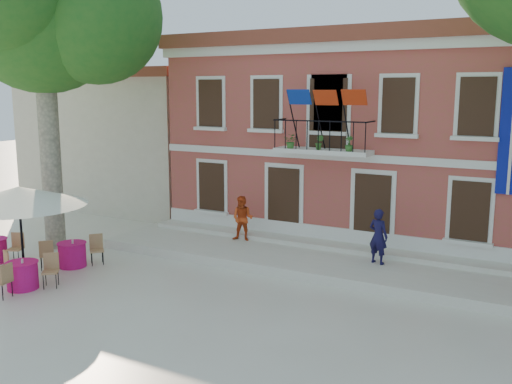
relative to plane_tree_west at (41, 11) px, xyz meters
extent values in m
plane|color=beige|center=(6.59, -1.98, -8.03)|extent=(90.00, 90.00, 0.00)
cube|color=#B44144|center=(8.59, 8.02, -4.53)|extent=(13.00, 8.00, 7.00)
cube|color=brown|center=(8.59, 8.02, -0.78)|extent=(13.50, 8.50, 0.50)
cube|color=silver|center=(8.59, 4.07, -1.18)|extent=(13.30, 0.35, 0.35)
cube|color=silver|center=(8.59, 3.57, -4.53)|extent=(3.20, 0.90, 0.15)
cube|color=black|center=(8.59, 3.17, -3.53)|extent=(3.20, 0.04, 0.04)
cube|color=navy|center=(7.69, 2.82, -2.78)|extent=(0.76, 0.27, 0.47)
cube|color=#B7290C|center=(8.59, 2.82, -2.78)|extent=(0.76, 0.29, 0.47)
cube|color=#B7290C|center=(9.49, 2.82, -2.78)|extent=(0.76, 0.27, 0.47)
imported|color=#26591E|center=(7.59, 3.27, -4.21)|extent=(0.43, 0.37, 0.48)
imported|color=#26591E|center=(8.59, 3.27, -4.21)|extent=(0.26, 0.21, 0.48)
imported|color=#26591E|center=(9.59, 3.27, -4.21)|extent=(0.27, 0.27, 0.48)
cube|color=beige|center=(-2.91, 9.02, -5.03)|extent=(9.00, 9.00, 6.00)
cube|color=brown|center=(-2.91, 9.02, -1.83)|extent=(9.40, 9.40, 0.40)
cube|color=silver|center=(8.59, 2.42, -7.88)|extent=(14.00, 3.40, 0.30)
cylinder|color=#A59E84|center=(0.00, 0.00, -4.56)|extent=(0.69, 0.69, 6.93)
sphere|color=#1E571B|center=(0.00, 0.00, 0.09)|extent=(5.54, 5.54, 5.54)
cylinder|color=black|center=(2.11, -3.08, -7.99)|extent=(0.59, 0.59, 0.08)
cylinder|color=black|center=(2.11, -3.08, -6.79)|extent=(0.07, 0.07, 2.47)
cone|color=white|center=(2.11, -3.08, -5.50)|extent=(3.76, 3.76, 0.54)
imported|color=#141038|center=(10.83, 2.59, -6.89)|extent=(0.70, 0.55, 1.68)
imported|color=#D44619|center=(5.92, 2.95, -6.94)|extent=(0.86, 0.72, 1.57)
cube|color=tan|center=(0.32, -1.93, -7.55)|extent=(0.55, 0.55, 0.95)
cylinder|color=#DC1498|center=(2.24, -1.37, -7.65)|extent=(0.84, 0.84, 0.75)
cylinder|color=#DC1498|center=(2.24, -1.37, -7.27)|extent=(0.90, 0.90, 0.02)
cube|color=tan|center=(2.74, -0.82, -7.55)|extent=(0.59, 0.59, 0.95)
cube|color=tan|center=(1.73, -1.93, -7.55)|extent=(0.59, 0.59, 0.95)
cylinder|color=#DC1498|center=(2.56, -3.51, -7.65)|extent=(0.84, 0.84, 0.75)
cylinder|color=#DC1498|center=(2.56, -3.51, -7.27)|extent=(0.90, 0.90, 0.02)
cube|color=tan|center=(2.66, -4.26, -7.55)|extent=(0.47, 0.47, 0.95)
cube|color=tan|center=(3.15, -3.05, -7.55)|extent=(0.59, 0.59, 0.95)
cube|color=tan|center=(1.86, -3.23, -7.55)|extent=(0.55, 0.55, 0.95)
camera|label=1|loc=(15.53, -13.75, -2.57)|focal=40.00mm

